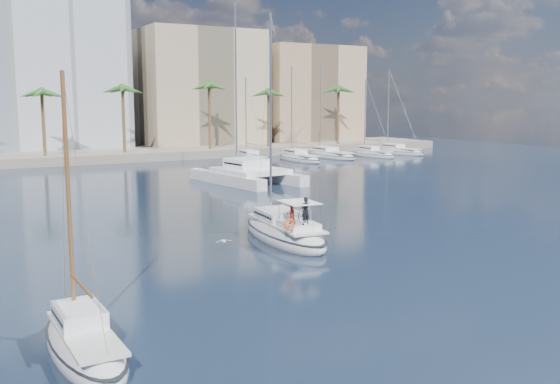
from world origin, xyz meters
TOP-DOWN VIEW (x-y plane):
  - ground at (0.00, 0.00)m, footprint 160.00×160.00m
  - quay at (0.00, 61.00)m, footprint 120.00×14.00m
  - building_beige at (22.00, 70.00)m, footprint 20.00×14.00m
  - building_tan_right at (42.00, 68.00)m, footprint 18.00×12.00m
  - palm_centre at (0.00, 57.00)m, footprint 3.60×3.60m
  - palm_right at (34.00, 57.00)m, footprint 3.60×3.60m
  - main_sloop at (-0.11, 2.84)m, footprint 4.06×10.08m
  - small_sloop at (-14.73, -9.08)m, footprint 2.31×7.08m
  - catamaran at (9.88, 27.82)m, footprint 8.01×13.48m
  - seagull at (-4.54, 2.06)m, footprint 1.03×0.44m
  - moored_yacht_a at (20.00, 47.00)m, footprint 3.37×9.52m
  - moored_yacht_b at (26.50, 45.00)m, footprint 3.32×10.83m
  - moored_yacht_c at (33.00, 47.00)m, footprint 3.98×12.33m
  - moored_yacht_d at (39.50, 45.00)m, footprint 3.52×9.55m
  - moored_yacht_e at (46.00, 47.00)m, footprint 4.61×11.11m

SIDE VIEW (x-z plane):
  - ground at x=0.00m, z-range 0.00..0.00m
  - moored_yacht_a at x=20.00m, z-range -5.95..5.95m
  - moored_yacht_b at x=26.50m, z-range -6.86..6.86m
  - moored_yacht_c at x=33.00m, z-range -7.77..7.77m
  - moored_yacht_d at x=39.50m, z-range -5.95..5.95m
  - moored_yacht_e at x=46.00m, z-range -6.86..6.86m
  - small_sloop at x=-14.73m, z-range -4.68..5.46m
  - main_sloop at x=-0.11m, z-range -6.82..7.78m
  - seagull at x=-4.54m, z-range 0.46..0.65m
  - quay at x=0.00m, z-range 0.00..1.20m
  - catamaran at x=9.88m, z-range -8.08..10.41m
  - building_tan_right at x=42.00m, z-range 0.00..18.00m
  - building_beige at x=22.00m, z-range 0.00..20.00m
  - palm_centre at x=0.00m, z-range 4.13..16.43m
  - palm_right at x=34.00m, z-range 4.13..16.43m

